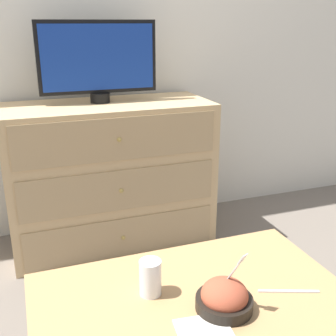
% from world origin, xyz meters
% --- Properties ---
extents(ground_plane, '(12.00, 12.00, 0.00)m').
position_xyz_m(ground_plane, '(0.00, 0.00, 0.00)').
color(ground_plane, '#70665B').
extents(wall_back, '(12.00, 0.05, 2.60)m').
position_xyz_m(wall_back, '(0.00, 0.03, 1.30)').
color(wall_back, silver).
rests_on(wall_back, ground_plane).
extents(dresser, '(1.14, 0.51, 0.84)m').
position_xyz_m(dresser, '(0.13, -0.28, 0.42)').
color(dresser, tan).
rests_on(dresser, ground_plane).
extents(tv, '(0.64, 0.11, 0.44)m').
position_xyz_m(tv, '(0.10, -0.23, 1.07)').
color(tv, black).
rests_on(tv, dresser).
extents(coffee_table, '(0.98, 0.63, 0.46)m').
position_xyz_m(coffee_table, '(0.12, -1.55, 0.40)').
color(coffee_table, tan).
rests_on(coffee_table, ground_plane).
extents(takeout_bowl, '(0.17, 0.17, 0.19)m').
position_xyz_m(takeout_bowl, '(0.18, -1.62, 0.49)').
color(takeout_bowl, black).
rests_on(takeout_bowl, coffee_table).
extents(drink_cup, '(0.07, 0.07, 0.12)m').
position_xyz_m(drink_cup, '(-0.01, -1.48, 0.51)').
color(drink_cup, beige).
rests_on(drink_cup, coffee_table).
extents(napkin, '(0.17, 0.17, 0.00)m').
position_xyz_m(napkin, '(0.08, -1.70, 0.46)').
color(napkin, silver).
rests_on(napkin, coffee_table).
extents(knife, '(0.18, 0.08, 0.01)m').
position_xyz_m(knife, '(0.41, -1.62, 0.46)').
color(knife, silver).
rests_on(knife, coffee_table).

